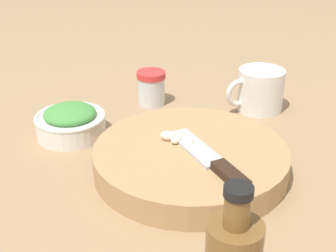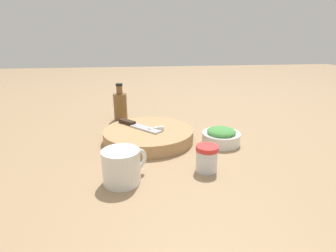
% 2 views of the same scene
% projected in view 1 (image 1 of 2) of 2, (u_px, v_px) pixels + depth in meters
% --- Properties ---
extents(ground_plane, '(5.00, 5.00, 0.00)m').
position_uv_depth(ground_plane, '(143.00, 150.00, 0.79)').
color(ground_plane, '#997A56').
extents(cutting_board, '(0.30, 0.30, 0.04)m').
position_uv_depth(cutting_board, '(190.00, 159.00, 0.72)').
color(cutting_board, tan).
rests_on(cutting_board, ground_plane).
extents(chef_knife, '(0.16, 0.15, 0.01)m').
position_uv_depth(chef_knife, '(212.00, 160.00, 0.67)').
color(chef_knife, black).
rests_on(chef_knife, cutting_board).
extents(garlic_cloves, '(0.03, 0.06, 0.02)m').
position_uv_depth(garlic_cloves, '(174.00, 138.00, 0.73)').
color(garlic_cloves, '#EEE0C9').
rests_on(garlic_cloves, cutting_board).
extents(herb_bowl, '(0.12, 0.12, 0.06)m').
position_uv_depth(herb_bowl, '(71.00, 122.00, 0.82)').
color(herb_bowl, silver).
rests_on(herb_bowl, ground_plane).
extents(spice_jar, '(0.06, 0.06, 0.07)m').
position_uv_depth(spice_jar, '(151.00, 88.00, 0.94)').
color(spice_jar, silver).
rests_on(spice_jar, ground_plane).
extents(coffee_mug, '(0.10, 0.11, 0.08)m').
position_uv_depth(coffee_mug, '(259.00, 90.00, 0.92)').
color(coffee_mug, silver).
rests_on(coffee_mug, ground_plane).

